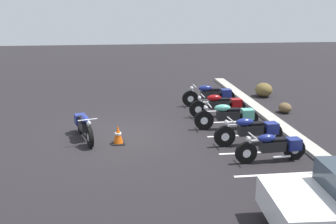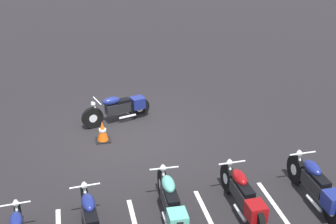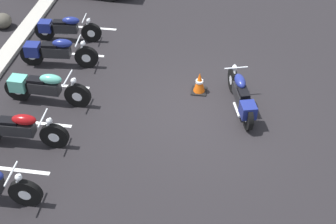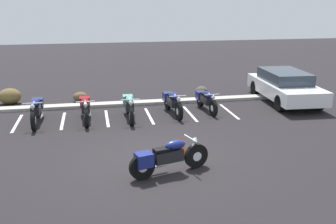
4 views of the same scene
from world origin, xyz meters
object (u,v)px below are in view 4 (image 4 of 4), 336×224
(parked_bike_0, at_px, (36,109))
(landscape_rock_0, at_px, (80,97))
(landscape_rock_1, at_px, (10,96))
(traffic_cone, at_px, (181,146))
(landscape_rock_2, at_px, (202,91))
(parked_bike_3, at_px, (172,102))
(parked_bike_4, at_px, (206,100))
(parked_bike_2, at_px, (129,105))
(car_white, at_px, (285,86))
(motorcycle_navy_featured, at_px, (166,157))
(parked_bike_1, at_px, (85,107))

(parked_bike_0, relative_size, landscape_rock_0, 3.75)
(landscape_rock_1, xyz_separation_m, traffic_cone, (5.65, -6.78, -0.04))
(landscape_rock_0, relative_size, landscape_rock_2, 1.07)
(landscape_rock_0, distance_m, landscape_rock_2, 5.25)
(parked_bike_3, xyz_separation_m, landscape_rock_1, (-6.25, 2.68, -0.14))
(parked_bike_3, xyz_separation_m, landscape_rock_2, (1.82, 2.38, -0.23))
(parked_bike_4, relative_size, landscape_rock_2, 3.59)
(parked_bike_2, height_order, traffic_cone, parked_bike_2)
(parked_bike_2, distance_m, car_white, 6.72)
(motorcycle_navy_featured, relative_size, landscape_rock_1, 2.32)
(motorcycle_navy_featured, distance_m, parked_bike_1, 5.37)
(landscape_rock_0, xyz_separation_m, landscape_rock_1, (-2.83, 0.15, 0.12))
(motorcycle_navy_featured, bearing_deg, parked_bike_1, 95.40)
(parked_bike_0, xyz_separation_m, landscape_rock_0, (1.44, 2.68, -0.27))
(parked_bike_0, bearing_deg, parked_bike_2, 87.01)
(parked_bike_0, distance_m, landscape_rock_0, 3.05)
(landscape_rock_2, distance_m, traffic_cone, 6.92)
(landscape_rock_0, bearing_deg, parked_bike_1, -84.98)
(parked_bike_4, relative_size, traffic_cone, 3.43)
(motorcycle_navy_featured, bearing_deg, landscape_rock_2, 52.05)
(car_white, height_order, landscape_rock_0, car_white)
(motorcycle_navy_featured, relative_size, landscape_rock_0, 3.43)
(motorcycle_navy_featured, relative_size, parked_bike_2, 0.93)
(parked_bike_2, xyz_separation_m, parked_bike_4, (2.99, 0.42, -0.04))
(motorcycle_navy_featured, distance_m, landscape_rock_0, 8.03)
(parked_bike_3, bearing_deg, car_white, 95.77)
(motorcycle_navy_featured, bearing_deg, parked_bike_0, 109.83)
(motorcycle_navy_featured, bearing_deg, landscape_rock_0, 89.92)
(parked_bike_1, distance_m, traffic_cone, 4.70)
(motorcycle_navy_featured, xyz_separation_m, parked_bike_1, (-1.96, 5.00, 0.02))
(traffic_cone, bearing_deg, parked_bike_3, 81.58)
(parked_bike_3, relative_size, landscape_rock_2, 3.88)
(landscape_rock_2, bearing_deg, traffic_cone, -110.56)
(parked_bike_2, height_order, car_white, car_white)
(parked_bike_0, relative_size, landscape_rock_1, 2.54)
(parked_bike_1, height_order, parked_bike_3, parked_bike_1)
(parked_bike_2, relative_size, parked_bike_3, 1.02)
(parked_bike_1, distance_m, parked_bike_3, 3.19)
(parked_bike_0, distance_m, car_white, 9.90)
(landscape_rock_0, xyz_separation_m, traffic_cone, (2.82, -6.63, 0.08))
(parked_bike_3, bearing_deg, parked_bike_1, -90.83)
(parked_bike_3, height_order, landscape_rock_1, parked_bike_3)
(motorcycle_navy_featured, distance_m, car_white, 8.67)
(parked_bike_2, bearing_deg, car_white, 100.85)
(traffic_cone, bearing_deg, parked_bike_1, 123.36)
(parked_bike_4, bearing_deg, landscape_rock_2, 163.80)
(motorcycle_navy_featured, distance_m, parked_bike_0, 6.21)
(motorcycle_navy_featured, distance_m, landscape_rock_1, 9.33)
(parked_bike_1, height_order, traffic_cone, parked_bike_1)
(motorcycle_navy_featured, xyz_separation_m, parked_bike_3, (1.23, 5.19, 0.01))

